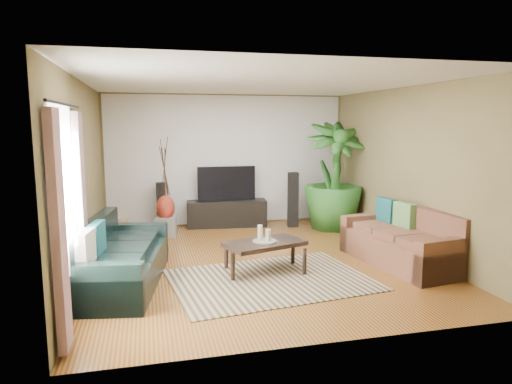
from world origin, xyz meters
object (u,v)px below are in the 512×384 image
object	(u,v)px
sofa_right	(400,236)
side_table	(113,236)
vase	(166,208)
potted_plant	(334,176)
coffee_table	(265,257)
speaker_left	(161,206)
tv_stand	(227,213)
sofa_left	(121,253)
speaker_right	(293,200)
pedestal	(166,226)
television	(226,183)

from	to	relation	value
sofa_right	side_table	size ratio (longest dim) A/B	4.11
vase	potted_plant	bearing A→B (deg)	-2.54
side_table	vase	bearing A→B (deg)	39.04
coffee_table	speaker_left	world-z (taller)	speaker_left
tv_stand	vase	size ratio (longest dim) A/B	3.41
sofa_left	coffee_table	world-z (taller)	sofa_left
sofa_right	speaker_right	size ratio (longest dim) A/B	1.74
pedestal	side_table	world-z (taller)	side_table
potted_plant	coffee_table	bearing A→B (deg)	-131.18
coffee_table	side_table	distance (m)	2.79
sofa_right	speaker_right	xyz separation A→B (m)	(-0.78, 2.80, 0.13)
tv_stand	sofa_left	bearing A→B (deg)	-115.93
tv_stand	potted_plant	xyz separation A→B (m)	(2.05, -0.71, 0.80)
coffee_table	pedestal	bearing A→B (deg)	99.86
sofa_right	speaker_right	world-z (taller)	speaker_right
speaker_right	television	bearing A→B (deg)	175.00
sofa_left	side_table	size ratio (longest dim) A/B	4.58
television	sofa_right	bearing A→B (deg)	-56.25
tv_stand	potted_plant	distance (m)	2.32
vase	speaker_left	bearing A→B (deg)	96.47
tv_stand	side_table	xyz separation A→B (m)	(-2.17, -1.31, -0.03)
speaker_left	side_table	bearing A→B (deg)	-126.53
vase	side_table	bearing A→B (deg)	-140.96
potted_plant	side_table	xyz separation A→B (m)	(-4.22, -0.59, -0.84)
sofa_left	tv_stand	xyz separation A→B (m)	(1.94, 3.09, -0.15)
sofa_left	sofa_right	world-z (taller)	same
pedestal	side_table	size ratio (longest dim) A/B	0.78
sofa_right	speaker_left	distance (m)	4.65
speaker_left	coffee_table	bearing A→B (deg)	-69.71
speaker_right	sofa_right	bearing A→B (deg)	-64.95
speaker_right	potted_plant	distance (m)	0.97
coffee_table	potted_plant	size ratio (longest dim) A/B	0.51
sofa_left	tv_stand	size ratio (longest dim) A/B	1.34
sofa_left	vase	distance (m)	2.62
potted_plant	speaker_left	bearing A→B (deg)	168.10
speaker_right	side_table	xyz separation A→B (m)	(-3.49, -0.96, -0.32)
coffee_table	side_table	bearing A→B (deg)	124.22
pedestal	speaker_right	bearing A→B (deg)	4.93
vase	speaker_right	bearing A→B (deg)	4.93
television	side_table	distance (m)	2.62
television	speaker_right	world-z (taller)	television
sofa_left	speaker_right	xyz separation A→B (m)	(3.26, 2.75, 0.13)
television	coffee_table	bearing A→B (deg)	-89.68
television	pedestal	bearing A→B (deg)	-155.83
potted_plant	tv_stand	bearing A→B (deg)	160.90
television	pedestal	size ratio (longest dim) A/B	3.20
speaker_left	tv_stand	bearing A→B (deg)	-3.47
sofa_left	vase	xyz separation A→B (m)	(0.68, 2.52, 0.12)
sofa_right	potted_plant	distance (m)	2.52
coffee_table	tv_stand	xyz separation A→B (m)	(-0.02, 3.04, 0.05)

